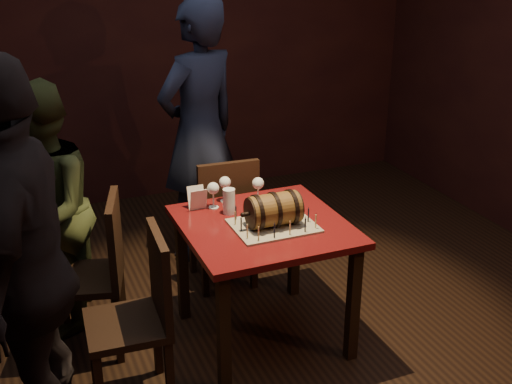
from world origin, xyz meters
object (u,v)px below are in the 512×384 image
wine_glass_mid (225,184)px  barrel_cake (274,210)px  wine_glass_left (213,189)px  chair_back (225,216)px  pub_table (264,241)px  person_back (199,132)px  wine_glass_right (258,184)px  person_left_front (24,271)px  pint_of_ale (229,202)px  chair_left_rear (99,267)px  person_left_rear (44,212)px  chair_left_front (142,310)px

wine_glass_mid → barrel_cake: bearing=-73.7°
wine_glass_mid → wine_glass_left: bearing=-146.5°
chair_back → pub_table: bearing=-89.7°
barrel_cake → person_back: (-0.02, 1.26, 0.09)m
wine_glass_left → person_back: person_back is taller
barrel_cake → wine_glass_mid: 0.45m
wine_glass_mid → wine_glass_right: (0.18, -0.09, 0.00)m
pub_table → person_left_front: size_ratio=0.48×
pint_of_ale → person_back: size_ratio=0.08×
wine_glass_right → chair_left_rear: size_ratio=0.17×
chair_left_rear → person_back: bearing=46.1°
wine_glass_mid → pint_of_ale: size_ratio=1.07×
pint_of_ale → person_back: bearing=82.0°
chair_left_rear → person_left_rear: bearing=125.9°
chair_left_front → person_left_rear: size_ratio=0.61×
person_left_front → chair_left_front: bearing=123.1°
wine_glass_left → person_left_rear: person_left_rear is taller
wine_glass_left → wine_glass_right: 0.27m
barrel_cake → person_left_front: size_ratio=0.18×
wine_glass_mid → chair_left_rear: 0.87m
barrel_cake → wine_glass_right: (0.05, 0.35, 0.01)m
barrel_cake → chair_back: 0.79m
person_left_rear → person_back: bearing=130.8°
pub_table → chair_left_front: size_ratio=0.97×
chair_left_rear → chair_left_front: (0.12, -0.52, 0.00)m
wine_glass_mid → chair_left_rear: bearing=-172.2°
pub_table → chair_back: bearing=90.3°
pub_table → person_back: size_ratio=0.48×
chair_back → person_back: 0.69m
person_left_rear → chair_left_rear: bearing=48.9°
chair_back → person_left_rear: 1.15m
barrel_cake → chair_left_rear: size_ratio=0.37×
chair_left_rear → person_left_front: bearing=-120.0°
barrel_cake → person_left_rear: (-1.16, 0.66, -0.09)m
barrel_cake → wine_glass_right: size_ratio=2.12×
chair_left_rear → pub_table: bearing=-16.5°
barrel_cake → pint_of_ale: size_ratio=2.27×
wine_glass_right → chair_left_rear: bearing=-178.8°
wine_glass_mid → chair_left_rear: (-0.79, -0.11, -0.34)m
wine_glass_right → person_back: person_back is taller
pint_of_ale → person_left_rear: person_left_rear is taller
pub_table → chair_left_rear: (-0.89, 0.26, -0.12)m
barrel_cake → person_left_front: (-1.31, -0.35, 0.08)m
pub_table → wine_glass_right: bearing=73.7°
chair_left_rear → chair_left_front: bearing=-76.9°
wine_glass_left → chair_back: 0.52m
chair_back → person_left_front: (-1.28, -1.07, 0.41)m
pub_table → chair_back: (-0.00, 0.65, -0.12)m
pub_table → wine_glass_left: 0.43m
chair_left_rear → wine_glass_right: bearing=1.2°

